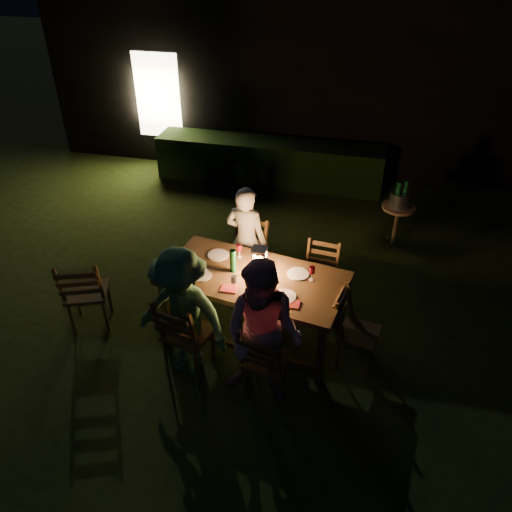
% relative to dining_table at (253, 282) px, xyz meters
% --- Properties ---
extents(garden_envelope, '(40.00, 40.00, 3.20)m').
position_rel_dining_table_xyz_m(garden_envelope, '(-0.23, 6.59, 0.81)').
color(garden_envelope, black).
rests_on(garden_envelope, ground).
extents(dining_table, '(2.20, 1.34, 0.86)m').
position_rel_dining_table_xyz_m(dining_table, '(0.00, 0.00, 0.00)').
color(dining_table, '#4B3319').
rests_on(dining_table, ground).
extents(chair_near_left, '(0.57, 0.60, 1.06)m').
position_rel_dining_table_xyz_m(chair_near_left, '(-0.57, -0.69, -0.45)').
color(chair_near_left, '#4B3319').
rests_on(chair_near_left, ground).
extents(chair_near_right, '(0.48, 0.51, 0.97)m').
position_rel_dining_table_xyz_m(chair_near_right, '(0.32, -0.83, -0.48)').
color(chair_near_right, '#4B3319').
rests_on(chair_near_right, ground).
extents(chair_far_left, '(0.54, 0.57, 1.03)m').
position_rel_dining_table_xyz_m(chair_far_left, '(-0.32, 0.83, -0.46)').
color(chair_far_left, '#4B3319').
rests_on(chair_far_left, ground).
extents(chair_far_right, '(0.46, 0.49, 0.93)m').
position_rel_dining_table_xyz_m(chair_far_right, '(0.67, 0.67, -0.49)').
color(chair_far_right, '#4B3319').
rests_on(chair_far_right, ground).
extents(chair_end, '(0.53, 0.51, 0.96)m').
position_rel_dining_table_xyz_m(chair_end, '(1.21, -0.20, -0.48)').
color(chair_end, '#4B3319').
rests_on(chair_end, ground).
extents(chair_spare, '(0.63, 0.65, 1.08)m').
position_rel_dining_table_xyz_m(chair_spare, '(-1.96, -0.30, -0.45)').
color(chair_spare, '#4B3319').
rests_on(chair_spare, ground).
extents(person_house_side, '(0.60, 0.44, 1.50)m').
position_rel_dining_table_xyz_m(person_house_side, '(-0.31, 0.88, -0.02)').
color(person_house_side, '#EFE7CC').
rests_on(person_house_side, ground).
extents(person_opp_right, '(0.90, 0.75, 1.66)m').
position_rel_dining_table_xyz_m(person_opp_right, '(0.31, -0.88, 0.06)').
color(person_opp_right, '#B47C8C').
rests_on(person_opp_right, ground).
extents(person_opp_left, '(1.10, 0.74, 1.57)m').
position_rel_dining_table_xyz_m(person_opp_left, '(-0.58, -0.74, 0.01)').
color(person_opp_left, '#387042').
rests_on(person_opp_left, ground).
extents(lantern, '(0.16, 0.16, 0.35)m').
position_rel_dining_table_xyz_m(lantern, '(0.06, 0.04, 0.24)').
color(lantern, white).
rests_on(lantern, dining_table).
extents(plate_far_left, '(0.25, 0.25, 0.01)m').
position_rel_dining_table_xyz_m(plate_far_left, '(-0.51, 0.31, 0.09)').
color(plate_far_left, white).
rests_on(plate_far_left, dining_table).
extents(plate_near_left, '(0.25, 0.25, 0.01)m').
position_rel_dining_table_xyz_m(plate_near_left, '(-0.58, -0.13, 0.09)').
color(plate_near_left, white).
rests_on(plate_near_left, dining_table).
extents(plate_far_right, '(0.25, 0.25, 0.01)m').
position_rel_dining_table_xyz_m(plate_far_right, '(0.48, 0.14, 0.09)').
color(plate_far_right, white).
rests_on(plate_far_right, dining_table).
extents(plate_near_right, '(0.25, 0.25, 0.01)m').
position_rel_dining_table_xyz_m(plate_near_right, '(0.41, -0.29, 0.09)').
color(plate_near_right, white).
rests_on(plate_near_right, dining_table).
extents(wineglass_a, '(0.06, 0.06, 0.18)m').
position_rel_dining_table_xyz_m(wineglass_a, '(-0.25, 0.32, 0.17)').
color(wineglass_a, '#59070F').
rests_on(wineglass_a, dining_table).
extents(wineglass_b, '(0.06, 0.06, 0.18)m').
position_rel_dining_table_xyz_m(wineglass_b, '(-0.73, -0.00, 0.17)').
color(wineglass_b, '#59070F').
rests_on(wineglass_b, dining_table).
extents(wineglass_c, '(0.06, 0.06, 0.18)m').
position_rel_dining_table_xyz_m(wineglass_c, '(0.25, -0.32, 0.17)').
color(wineglass_c, '#59070F').
rests_on(wineglass_c, dining_table).
extents(wineglass_d, '(0.06, 0.06, 0.18)m').
position_rel_dining_table_xyz_m(wineglass_d, '(0.64, 0.08, 0.17)').
color(wineglass_d, '#59070F').
rests_on(wineglass_d, dining_table).
extents(wineglass_e, '(0.06, 0.06, 0.18)m').
position_rel_dining_table_xyz_m(wineglass_e, '(-0.15, -0.28, 0.17)').
color(wineglass_e, silver).
rests_on(wineglass_e, dining_table).
extents(bottle_table, '(0.07, 0.07, 0.28)m').
position_rel_dining_table_xyz_m(bottle_table, '(-0.25, 0.04, 0.22)').
color(bottle_table, '#0F471E').
rests_on(bottle_table, dining_table).
extents(napkin_left, '(0.18, 0.14, 0.01)m').
position_rel_dining_table_xyz_m(napkin_left, '(-0.20, -0.29, 0.09)').
color(napkin_left, red).
rests_on(napkin_left, dining_table).
extents(napkin_right, '(0.18, 0.14, 0.01)m').
position_rel_dining_table_xyz_m(napkin_right, '(0.49, -0.39, 0.09)').
color(napkin_right, red).
rests_on(napkin_right, dining_table).
extents(phone, '(0.14, 0.07, 0.01)m').
position_rel_dining_table_xyz_m(phone, '(-0.66, -0.20, 0.09)').
color(phone, black).
rests_on(phone, dining_table).
extents(side_table, '(0.49, 0.49, 0.66)m').
position_rel_dining_table_xyz_m(side_table, '(1.62, 2.45, -0.19)').
color(side_table, olive).
rests_on(side_table, ground).
extents(ice_bucket, '(0.30, 0.30, 0.22)m').
position_rel_dining_table_xyz_m(ice_bucket, '(1.62, 2.45, -0.00)').
color(ice_bucket, '#A5A8AD').
rests_on(ice_bucket, side_table).
extents(bottle_bucket_a, '(0.07, 0.07, 0.32)m').
position_rel_dining_table_xyz_m(bottle_bucket_a, '(1.57, 2.41, 0.05)').
color(bottle_bucket_a, '#0F471E').
rests_on(bottle_bucket_a, side_table).
extents(bottle_bucket_b, '(0.07, 0.07, 0.32)m').
position_rel_dining_table_xyz_m(bottle_bucket_b, '(1.67, 2.49, 0.05)').
color(bottle_bucket_b, '#0F471E').
rests_on(bottle_bucket_b, side_table).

